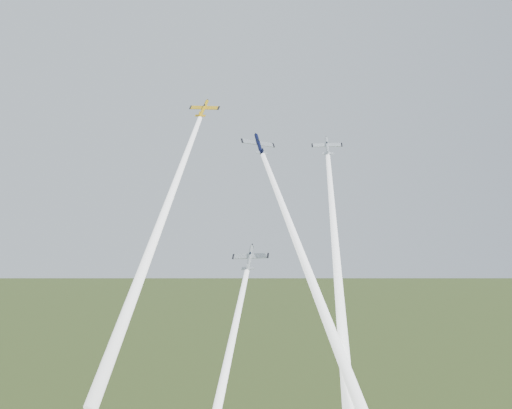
% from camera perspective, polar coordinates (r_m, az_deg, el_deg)
% --- Properties ---
extents(plane_yellow, '(8.67, 7.44, 6.29)m').
position_cam_1_polar(plane_yellow, '(141.31, -4.68, 8.50)').
color(plane_yellow, gold).
extents(smoke_trail_yellow, '(20.13, 42.59, 51.17)m').
position_cam_1_polar(smoke_trail_yellow, '(117.09, -8.93, -2.81)').
color(smoke_trail_yellow, white).
extents(plane_navy, '(8.40, 7.76, 7.00)m').
position_cam_1_polar(plane_navy, '(134.23, 0.24, 5.39)').
color(plane_navy, black).
extents(smoke_trail_navy, '(15.40, 47.11, 54.45)m').
position_cam_1_polar(smoke_trail_navy, '(111.06, 5.50, -8.10)').
color(smoke_trail_navy, white).
extents(plane_silver_right, '(7.35, 6.19, 5.86)m').
position_cam_1_polar(plane_silver_right, '(140.94, 6.34, 5.20)').
color(plane_silver_right, silver).
extents(smoke_trail_silver_right, '(9.37, 46.24, 52.29)m').
position_cam_1_polar(smoke_trail_silver_right, '(116.12, 7.35, -7.12)').
color(smoke_trail_silver_right, white).
extents(plane_silver_low, '(8.70, 8.03, 6.53)m').
position_cam_1_polar(plane_silver_low, '(124.62, -0.55, -4.74)').
color(plane_silver_low, '#A1A9AF').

